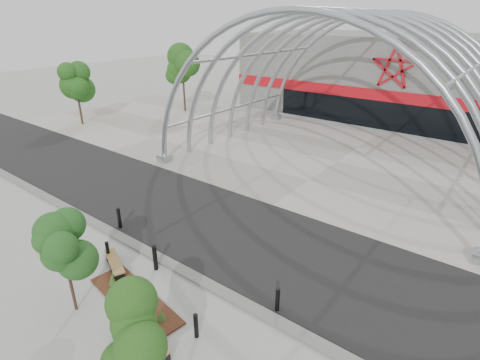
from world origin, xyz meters
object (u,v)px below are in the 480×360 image
street_tree_1 (136,337)px  bollard_2 (155,258)px  bench_1 (141,343)px  street_tree_0 (64,253)px  bench_0 (115,265)px

street_tree_1 → bollard_2: bearing=136.4°
bench_1 → street_tree_1: bearing=-35.7°
street_tree_1 → bollard_2: (-4.33, 4.12, -1.85)m
street_tree_0 → street_tree_1: size_ratio=1.01×
bollard_2 → bench_0: bearing=-143.5°
street_tree_1 → bench_1: (-1.56, 1.12, -2.19)m
street_tree_1 → bench_1: bearing=144.3°
street_tree_1 → street_tree_0: bearing=170.4°
street_tree_0 → street_tree_1: 4.90m
street_tree_0 → bollard_2: (0.50, 3.31, -1.87)m
street_tree_0 → bench_0: size_ratio=1.71×
street_tree_0 → street_tree_1: street_tree_0 is taller
street_tree_1 → bollard_2: size_ratio=2.96×
street_tree_0 → bench_0: bearing=111.0°
street_tree_1 → bench_0: bearing=151.5°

